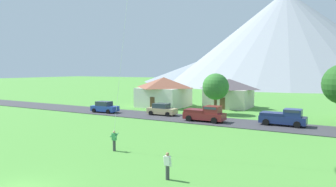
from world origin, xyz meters
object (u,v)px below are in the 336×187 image
watcher_person (168,165)px  parked_car_tan_west_end (162,110)px  house_right_center (229,93)px  parked_car_blue_mid_east (105,107)px  tree_near_left (216,87)px  house_leftmost (164,91)px  pickup_truck_maroon_east_side (205,114)px  pickup_truck_navy_west_side (284,117)px

watcher_person → parked_car_tan_west_end: bearing=121.3°
house_right_center → parked_car_blue_mid_east: bearing=-132.4°
tree_near_left → house_leftmost: bearing=159.5°
tree_near_left → pickup_truck_maroon_east_side: (1.36, -7.11, -3.01)m
parked_car_blue_mid_east → watcher_person: bearing=-41.9°
house_right_center → pickup_truck_navy_west_side: house_right_center is taller
house_right_center → parked_car_blue_mid_east: size_ratio=1.84×
tree_near_left → pickup_truck_navy_west_side: bearing=-26.6°
parked_car_blue_mid_east → pickup_truck_maroon_east_side: 16.57m
parked_car_blue_mid_east → pickup_truck_maroon_east_side: pickup_truck_maroon_east_side is taller
tree_near_left → house_right_center: bearing=95.5°
house_leftmost → pickup_truck_maroon_east_side: bearing=-41.7°
tree_near_left → parked_car_blue_mid_east: (-15.21, -7.13, -3.20)m
tree_near_left → watcher_person: bearing=-75.0°
house_right_center → parked_car_tan_west_end: bearing=-111.1°
parked_car_blue_mid_east → pickup_truck_navy_west_side: (25.72, 1.86, 0.19)m
pickup_truck_navy_west_side → tree_near_left: bearing=153.4°
pickup_truck_maroon_east_side → watcher_person: 21.03m
pickup_truck_maroon_east_side → house_leftmost: bearing=138.3°
house_leftmost → house_right_center: 11.43m
watcher_person → parked_car_blue_mid_east: bearing=138.1°
house_leftmost → watcher_person: bearing=-59.4°
watcher_person → pickup_truck_maroon_east_side: bearing=106.4°
house_right_center → parked_car_blue_mid_east: (-14.38, -15.76, -1.72)m
pickup_truck_maroon_east_side → pickup_truck_navy_west_side: bearing=11.4°
house_right_center → parked_car_blue_mid_east: 21.41m
parked_car_tan_west_end → watcher_person: parked_car_tan_west_end is taller
house_right_center → pickup_truck_maroon_east_side: 15.98m
house_leftmost → house_right_center: house_leftmost is taller
house_right_center → tree_near_left: (0.83, -8.64, 1.49)m
pickup_truck_maroon_east_side → watcher_person: bearing=-73.6°
pickup_truck_navy_west_side → pickup_truck_maroon_east_side: size_ratio=1.00×
tree_near_left → pickup_truck_navy_west_side: size_ratio=1.16×
parked_car_tan_west_end → tree_near_left: bearing=40.0°
house_leftmost → tree_near_left: 12.23m
tree_near_left → parked_car_tan_west_end: bearing=-140.0°
tree_near_left → parked_car_tan_west_end: size_ratio=1.42×
pickup_truck_navy_west_side → pickup_truck_maroon_east_side: 9.33m
house_leftmost → parked_car_tan_west_end: bearing=-61.1°
house_leftmost → watcher_person: house_leftmost is taller
house_right_center → tree_near_left: tree_near_left is taller
house_leftmost → tree_near_left: size_ratio=1.38×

